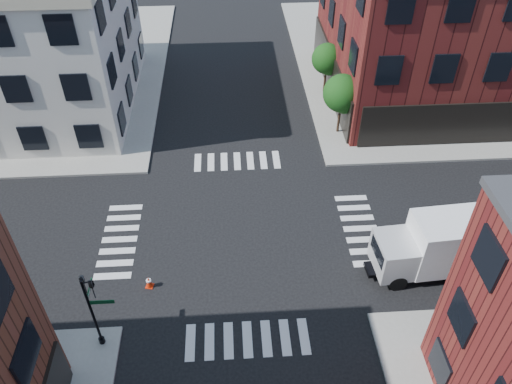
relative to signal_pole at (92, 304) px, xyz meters
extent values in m
plane|color=black|center=(6.72, 6.68, -2.86)|extent=(120.00, 120.00, 0.00)
cube|color=gray|center=(27.72, 27.68, -2.78)|extent=(30.00, 30.00, 0.15)
cube|color=#4A1213|center=(27.22, 22.68, 3.14)|extent=(25.00, 16.00, 12.00)
cylinder|color=black|center=(14.22, 16.68, -1.97)|extent=(0.18, 0.18, 1.47)
cylinder|color=black|center=(14.22, 16.68, -1.24)|extent=(0.12, 0.12, 1.47)
sphere|color=#11380F|center=(14.22, 16.68, 0.44)|extent=(2.69, 2.69, 2.69)
sphere|color=#11380F|center=(14.47, 16.58, -0.10)|extent=(1.85, 1.85, 1.85)
cylinder|color=black|center=(14.22, 22.68, -2.04)|extent=(0.18, 0.18, 1.33)
cylinder|color=black|center=(14.22, 22.68, -1.38)|extent=(0.12, 0.12, 1.33)
sphere|color=#11380F|center=(14.22, 22.68, 0.14)|extent=(2.43, 2.43, 2.43)
sphere|color=#11380F|center=(14.47, 22.58, -0.35)|extent=(1.67, 1.67, 1.67)
cylinder|color=black|center=(-0.08, -0.12, -0.56)|extent=(0.12, 0.12, 4.60)
cylinder|color=black|center=(-0.08, -0.12, -2.56)|extent=(0.28, 0.28, 0.30)
cube|color=#053819|center=(0.47, -0.12, 0.29)|extent=(1.10, 0.03, 0.22)
cube|color=#053819|center=(-0.08, 0.43, 0.54)|extent=(0.03, 1.10, 0.22)
imported|color=black|center=(0.27, -0.02, 1.04)|extent=(0.22, 0.18, 1.10)
imported|color=black|center=(-0.18, 0.23, 1.04)|extent=(0.18, 0.22, 1.10)
cube|color=white|center=(18.18, 3.50, -0.83)|extent=(5.76, 2.81, 2.99)
cube|color=#9E0E13|center=(18.26, 2.27, -0.83)|extent=(2.12, 0.19, 0.68)
cube|color=#9E0E13|center=(18.09, 4.72, -0.83)|extent=(2.12, 0.19, 0.68)
cube|color=silver|center=(14.52, 3.24, -1.36)|extent=(2.09, 2.45, 1.93)
cube|color=black|center=(13.60, 3.17, -1.02)|extent=(0.23, 1.84, 0.87)
cube|color=black|center=(17.02, 3.41, -2.37)|extent=(7.77, 1.51, 0.24)
cylinder|color=black|center=(14.59, 2.22, -2.37)|extent=(0.99, 0.41, 0.97)
cylinder|color=black|center=(14.44, 4.25, -2.37)|extent=(0.99, 0.41, 0.97)
cylinder|color=black|center=(18.05, 2.47, -2.37)|extent=(0.99, 0.41, 0.97)
cylinder|color=black|center=(17.91, 4.49, -2.37)|extent=(0.99, 0.41, 0.97)
cylinder|color=black|center=(20.37, 2.63, -2.37)|extent=(0.99, 0.41, 0.97)
cylinder|color=black|center=(20.22, 4.66, -2.37)|extent=(0.99, 0.41, 0.97)
cube|color=red|center=(1.78, 3.17, -2.84)|extent=(0.46, 0.46, 0.04)
cone|color=red|center=(1.78, 3.17, -2.50)|extent=(0.43, 0.43, 0.71)
cylinder|color=white|center=(1.78, 3.17, -2.40)|extent=(0.27, 0.27, 0.08)
camera|label=1|loc=(6.28, -13.66, 17.89)|focal=35.00mm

